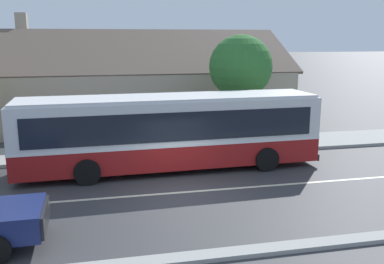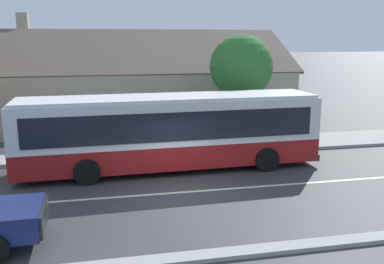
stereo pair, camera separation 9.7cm
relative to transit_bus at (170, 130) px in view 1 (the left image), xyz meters
name	(u,v)px [view 1 (the left image)]	position (x,y,z in m)	size (l,w,h in m)	color
ground_plane	(183,192)	(-0.03, -2.90, -1.67)	(300.00, 300.00, 0.00)	#38383A
sidewalk_far	(160,149)	(-0.03, 3.10, -1.60)	(60.00, 3.00, 0.15)	#9E9E99
curb_near	(220,255)	(-0.03, -7.65, -1.61)	(60.00, 0.50, 0.12)	#9E9E99
lane_divider_stripe	(183,192)	(-0.03, -2.90, -1.67)	(60.00, 0.16, 0.01)	beige
community_building	(116,92)	(-1.70, 11.97, 0.18)	(21.77, 10.85, 7.03)	tan
transit_bus	(170,130)	(0.00, 0.00, 0.00)	(12.55, 3.01, 3.10)	maroon
bench_down_street	(77,144)	(-3.93, 2.98, -1.11)	(1.63, 0.51, 0.94)	brown
street_tree_primary	(240,68)	(4.42, 4.23, 2.21)	(3.29, 3.29, 5.62)	#4C3828
bus_stop_sign	(299,116)	(6.80, 2.09, -0.03)	(0.36, 0.07, 2.40)	gray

